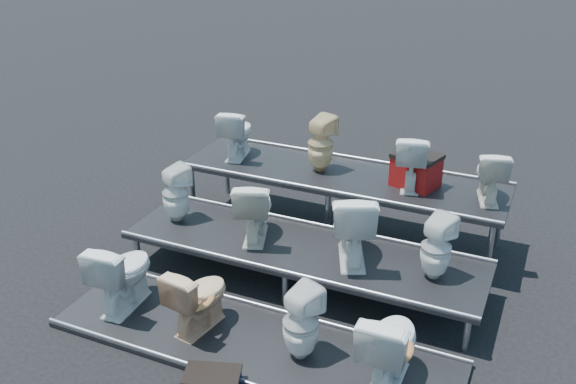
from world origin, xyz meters
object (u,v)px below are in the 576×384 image
at_px(toilet_3, 389,345).
at_px(toilet_4, 176,193).
at_px(toilet_10, 412,160).
at_px(red_crate, 416,172).
at_px(toilet_5, 254,208).
at_px(toilet_0, 123,273).
at_px(toilet_1, 198,297).
at_px(toilet_2, 301,323).
at_px(toilet_11, 490,174).
at_px(step_stool, 213,383).
at_px(toilet_9, 321,144).
at_px(toilet_7, 436,248).
at_px(toilet_8, 237,133).
at_px(toilet_6, 352,225).

relative_size(toilet_3, toilet_4, 1.14).
relative_size(toilet_10, red_crate, 1.35).
bearing_deg(toilet_5, red_crate, -158.92).
relative_size(toilet_0, toilet_1, 1.11).
height_order(toilet_1, toilet_4, toilet_4).
distance_m(toilet_1, toilet_2, 1.14).
relative_size(toilet_11, step_stool, 1.30).
xyz_separation_m(toilet_2, red_crate, (0.41, 2.63, 0.60)).
distance_m(toilet_3, toilet_4, 3.37).
bearing_deg(toilet_4, toilet_10, -128.97).
bearing_deg(toilet_5, toilet_9, -122.84).
bearing_deg(red_crate, toilet_3, -62.90).
bearing_deg(step_stool, toilet_11, 42.18).
height_order(toilet_11, step_stool, toilet_11).
bearing_deg(toilet_7, red_crate, -46.95).
xyz_separation_m(toilet_1, toilet_11, (2.43, 2.60, 0.75)).
bearing_deg(toilet_8, red_crate, 170.25).
bearing_deg(toilet_4, toilet_5, -155.70).
distance_m(toilet_0, toilet_4, 1.35).
relative_size(toilet_0, toilet_7, 1.14).
distance_m(toilet_11, red_crate, 0.89).
height_order(toilet_8, toilet_10, toilet_10).
height_order(toilet_7, toilet_8, toilet_8).
distance_m(toilet_0, toilet_9, 2.98).
xyz_separation_m(toilet_2, step_stool, (-0.57, -0.72, -0.36)).
xyz_separation_m(toilet_6, toilet_11, (1.24, 1.30, 0.30)).
bearing_deg(toilet_6, toilet_1, 25.13).
height_order(toilet_2, toilet_9, toilet_9).
distance_m(toilet_0, toilet_10, 3.64).
bearing_deg(toilet_10, toilet_1, 48.67).
relative_size(toilet_3, toilet_7, 1.15).
bearing_deg(toilet_11, toilet_7, 61.84).
relative_size(toilet_0, toilet_5, 1.08).
xyz_separation_m(toilet_5, red_crate, (1.56, 1.33, 0.21)).
relative_size(toilet_0, step_stool, 1.66).
xyz_separation_m(toilet_0, toilet_11, (3.37, 2.60, 0.71)).
xyz_separation_m(red_crate, step_stool, (-0.98, -3.35, -0.96)).
bearing_deg(step_stool, toilet_5, 87.28).
distance_m(toilet_5, toilet_6, 1.20).
height_order(toilet_3, toilet_5, toilet_5).
bearing_deg(toilet_2, toilet_11, -95.27).
distance_m(toilet_1, red_crate, 3.12).
distance_m(toilet_2, toilet_9, 2.84).
bearing_deg(toilet_8, toilet_10, 169.51).
height_order(toilet_2, toilet_5, toilet_5).
bearing_deg(toilet_6, toilet_11, -155.93).
xyz_separation_m(toilet_6, toilet_10, (0.30, 1.30, 0.32)).
bearing_deg(toilet_5, toilet_7, 160.56).
bearing_deg(toilet_7, toilet_9, -15.57).
bearing_deg(toilet_4, toilet_8, -73.01).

